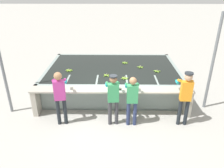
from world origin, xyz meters
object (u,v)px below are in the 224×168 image
(worker_1, at_px, (113,95))
(support_post_left, at_px, (2,67))
(banana_bunch_floating_1, at_px, (125,63))
(support_post_right, at_px, (213,64))
(banana_bunch_floating_5, at_px, (157,71))
(worker_3, at_px, (186,93))
(banana_bunch_floating_3, at_px, (106,75))
(banana_bunch_floating_4, at_px, (125,78))
(worker_0, at_px, (60,93))
(knife_0, at_px, (121,90))
(banana_bunch_floating_0, at_px, (140,67))
(banana_bunch_floating_2, at_px, (69,70))
(worker_2, at_px, (132,97))

(worker_1, distance_m, support_post_left, 3.54)
(banana_bunch_floating_1, height_order, support_post_right, support_post_right)
(banana_bunch_floating_1, distance_m, banana_bunch_floating_5, 1.49)
(worker_3, bearing_deg, banana_bunch_floating_5, 103.05)
(banana_bunch_floating_3, distance_m, banana_bunch_floating_4, 0.69)
(worker_0, distance_m, worker_1, 1.55)
(banana_bunch_floating_1, height_order, knife_0, banana_bunch_floating_1)
(banana_bunch_floating_3, xyz_separation_m, banana_bunch_floating_5, (1.88, 0.42, -0.00))
(support_post_right, bearing_deg, support_post_left, -176.81)
(banana_bunch_floating_0, bearing_deg, banana_bunch_floating_2, -172.10)
(banana_bunch_floating_0, relative_size, support_post_left, 0.09)
(banana_bunch_floating_2, height_order, banana_bunch_floating_3, same)
(worker_0, bearing_deg, worker_3, 0.18)
(banana_bunch_floating_2, xyz_separation_m, banana_bunch_floating_4, (2.08, -0.72, 0.00))
(worker_0, distance_m, knife_0, 1.86)
(banana_bunch_floating_3, bearing_deg, worker_0, -129.10)
(worker_1, bearing_deg, banana_bunch_floating_5, 51.01)
(worker_2, distance_m, banana_bunch_floating_5, 2.31)
(worker_1, height_order, worker_2, worker_1)
(worker_2, xyz_separation_m, support_post_right, (2.61, 1.04, 0.67))
(banana_bunch_floating_0, height_order, support_post_left, support_post_left)
(worker_2, height_order, banana_bunch_floating_3, worker_2)
(knife_0, height_order, support_post_left, support_post_left)
(banana_bunch_floating_4, height_order, support_post_left, support_post_left)
(banana_bunch_floating_5, bearing_deg, banana_bunch_floating_4, -151.57)
(worker_3, relative_size, support_post_right, 0.53)
(banana_bunch_floating_5, height_order, support_post_left, support_post_left)
(banana_bunch_floating_1, height_order, support_post_left, support_post_left)
(support_post_left, bearing_deg, banana_bunch_floating_1, 30.58)
(banana_bunch_floating_3, bearing_deg, banana_bunch_floating_5, 12.59)
(banana_bunch_floating_1, xyz_separation_m, banana_bunch_floating_3, (-0.72, -1.35, 0.00))
(worker_0, distance_m, banana_bunch_floating_5, 3.77)
(worker_1, xyz_separation_m, worker_2, (0.55, -0.03, -0.04))
(worker_0, distance_m, banana_bunch_floating_2, 2.08)
(worker_3, distance_m, banana_bunch_floating_5, 2.06)
(worker_2, distance_m, banana_bunch_floating_2, 3.07)
(banana_bunch_floating_3, bearing_deg, banana_bunch_floating_0, 33.17)
(banana_bunch_floating_5, bearing_deg, banana_bunch_floating_0, 143.21)
(banana_bunch_floating_4, distance_m, knife_0, 0.93)
(banana_bunch_floating_4, relative_size, support_post_right, 0.09)
(banana_bunch_floating_3, bearing_deg, banana_bunch_floating_4, -21.26)
(worker_2, distance_m, banana_bunch_floating_1, 2.97)
(banana_bunch_floating_4, bearing_deg, worker_0, -145.23)
(banana_bunch_floating_0, distance_m, support_post_left, 4.87)
(worker_3, xyz_separation_m, support_post_right, (1.07, 1.01, 0.56))
(worker_1, bearing_deg, banana_bunch_floating_4, 73.80)
(worker_1, xyz_separation_m, support_post_left, (-3.43, 0.64, 0.63))
(banana_bunch_floating_0, distance_m, banana_bunch_floating_1, 0.77)
(worker_1, bearing_deg, worker_2, -2.78)
(worker_3, bearing_deg, banana_bunch_floating_1, 119.02)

